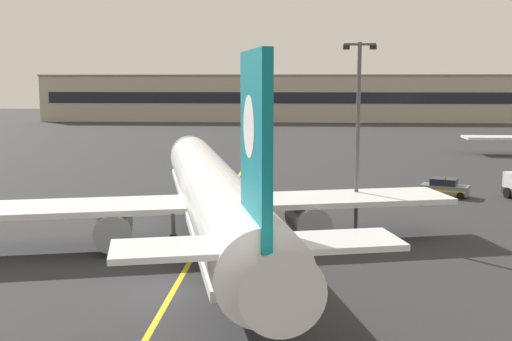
% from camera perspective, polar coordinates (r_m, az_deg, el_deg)
% --- Properties ---
extents(ground_plane, '(400.00, 400.00, 0.00)m').
position_cam_1_polar(ground_plane, '(31.99, -7.66, -11.00)').
color(ground_plane, '#2D2D30').
extents(taxiway_centreline, '(0.75, 180.00, 0.01)m').
position_cam_1_polar(taxiway_centreline, '(60.83, -2.27, -1.70)').
color(taxiway_centreline, yellow).
rests_on(taxiway_centreline, ground).
extents(airliner_foreground, '(32.24, 41.01, 11.65)m').
position_cam_1_polar(airliner_foreground, '(39.53, -4.01, -2.17)').
color(airliner_foreground, white).
rests_on(airliner_foreground, ground).
extents(apron_lamp_post, '(2.24, 0.90, 13.10)m').
position_cam_1_polar(apron_lamp_post, '(43.37, 9.33, 3.31)').
color(apron_lamp_post, '#515156').
rests_on(apron_lamp_post, ground).
extents(service_car_fourth, '(4.57, 3.33, 1.79)m').
position_cam_1_polar(service_car_fourth, '(59.42, 16.94, -1.54)').
color(service_car_fourth, slate).
rests_on(service_car_fourth, ground).
extents(safety_cone_by_nose_gear, '(0.44, 0.44, 0.55)m').
position_cam_1_polar(safety_cone_by_nose_gear, '(56.40, -0.69, -2.22)').
color(safety_cone_by_nose_gear, orange).
rests_on(safety_cone_by_nose_gear, ground).
extents(terminal_building, '(124.09, 12.40, 12.06)m').
position_cam_1_polar(terminal_building, '(163.48, 2.16, 6.68)').
color(terminal_building, '#B2A893').
rests_on(terminal_building, ground).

